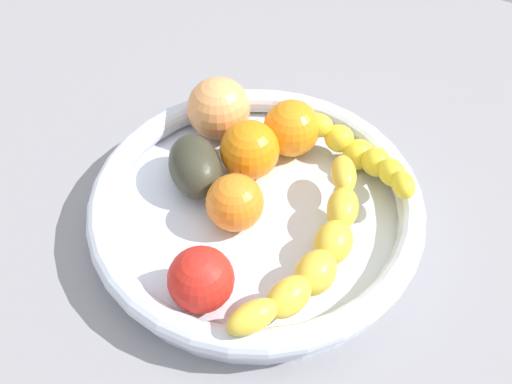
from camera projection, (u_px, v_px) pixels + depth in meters
kitchen_counter at (256, 230)px, 67.36cm from camera, size 120.00×120.00×3.00cm
fruit_bowl at (256, 207)px, 64.29cm from camera, size 36.27×36.27×4.95cm
banana_draped_left at (355, 150)px, 66.24cm from camera, size 8.66×18.62×5.83cm
banana_draped_right at (317, 251)px, 57.45cm from camera, size 25.45×7.24×4.68cm
orange_front at (291, 128)px, 68.33cm from camera, size 6.67×6.67×6.67cm
orange_mid_left at (235, 203)px, 61.29cm from camera, size 6.16×6.16×6.16cm
orange_mid_right at (250, 150)px, 65.94cm from camera, size 6.78×6.78×6.78cm
tomato_red at (201, 279)px, 55.03cm from camera, size 6.39×6.39×6.39cm
peach_blush at (219, 109)px, 69.89cm from camera, size 7.58×7.58×7.58cm
avocado_dark at (194, 167)px, 64.96cm from camera, size 10.01×10.19×5.62cm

